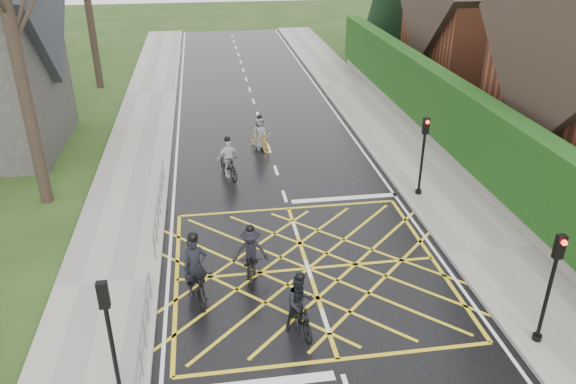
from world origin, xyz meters
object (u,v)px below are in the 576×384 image
object	(u,v)px
cyclist_front	(228,162)
cyclist_lead	(260,137)
cyclist_rear	(196,276)
cyclist_mid	(251,258)
cyclist_back	(300,308)

from	to	relation	value
cyclist_front	cyclist_lead	xyz separation A→B (m)	(1.62, 2.86, -0.08)
cyclist_lead	cyclist_rear	bearing A→B (deg)	-128.10
cyclist_mid	cyclist_lead	size ratio (longest dim) A/B	1.01
cyclist_back	cyclist_front	bearing A→B (deg)	86.82
cyclist_rear	cyclist_back	world-z (taller)	cyclist_rear
cyclist_rear	cyclist_mid	world-z (taller)	cyclist_rear
cyclist_lead	cyclist_front	bearing A→B (deg)	-142.33
cyclist_rear	cyclist_back	size ratio (longest dim) A/B	1.24
cyclist_lead	cyclist_mid	bearing A→B (deg)	-120.39
cyclist_back	cyclist_lead	bearing A→B (deg)	77.89
cyclist_back	cyclist_mid	bearing A→B (deg)	101.01
cyclist_back	cyclist_mid	world-z (taller)	cyclist_mid
cyclist_rear	cyclist_back	distance (m)	3.24
cyclist_front	cyclist_mid	bearing A→B (deg)	-106.79
cyclist_rear	cyclist_mid	xyz separation A→B (m)	(1.63, 0.75, -0.03)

